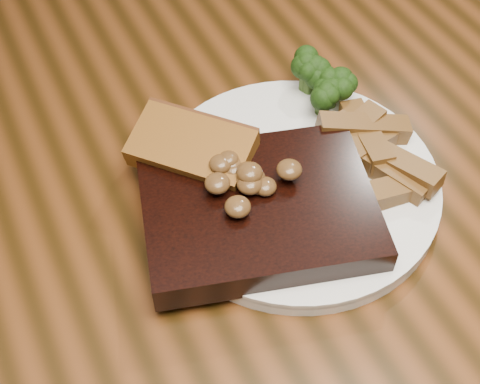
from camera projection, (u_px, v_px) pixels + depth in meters
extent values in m
cube|color=#4F280F|center=(262.00, 223.00, 0.60)|extent=(1.60, 0.90, 0.04)
cylinder|color=black|center=(80.00, 61.00, 1.54)|extent=(0.04, 0.04, 0.40)
cylinder|color=black|center=(111.00, 165.00, 1.34)|extent=(0.04, 0.04, 0.40)
cylinder|color=silver|center=(295.00, 185.00, 0.59)|extent=(0.28, 0.28, 0.01)
cube|color=black|center=(258.00, 210.00, 0.55)|extent=(0.22, 0.19, 0.03)
cube|color=#C4B498|center=(296.00, 273.00, 0.52)|extent=(0.14, 0.05, 0.02)
cube|color=brown|center=(193.00, 163.00, 0.58)|extent=(0.11, 0.11, 0.02)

